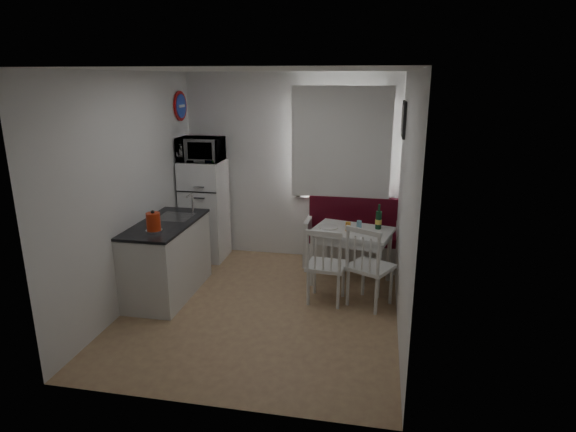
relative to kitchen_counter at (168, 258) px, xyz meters
name	(u,v)px	position (x,y,z in m)	size (l,w,h in m)	color
floor	(263,307)	(1.20, -0.16, -0.46)	(3.00, 3.50, 0.02)	#9B7352
ceiling	(259,70)	(1.20, -0.16, 2.14)	(3.00, 3.50, 0.02)	white
wall_back	(291,168)	(1.20, 1.59, 0.84)	(3.00, 0.02, 2.60)	white
wall_front	(203,254)	(1.20, -1.91, 0.84)	(3.00, 0.02, 2.60)	white
wall_left	(132,191)	(-0.30, -0.16, 0.84)	(0.02, 3.50, 2.60)	white
wall_right	(405,204)	(2.70, -0.16, 0.84)	(0.02, 3.50, 2.60)	white
window	(341,146)	(1.90, 1.56, 1.17)	(1.22, 0.06, 1.47)	silver
curtain	(341,143)	(1.90, 1.49, 1.22)	(1.35, 0.02, 1.50)	white
kitchen_counter	(168,258)	(0.00, 0.00, 0.00)	(0.62, 1.32, 1.16)	silver
wall_sign	(181,106)	(-0.27, 1.29, 1.69)	(0.40, 0.40, 0.03)	#1B3AA7
picture_frame	(403,119)	(2.67, 0.94, 1.59)	(0.04, 0.52, 0.42)	black
bench	(352,243)	(2.11, 1.35, -0.15)	(1.30, 0.50, 0.93)	silver
dining_table	(352,236)	(2.13, 0.72, 0.18)	(1.08, 0.87, 0.71)	silver
chair_left	(326,259)	(1.88, 0.06, 0.11)	(0.46, 0.45, 0.49)	silver
chair_right	(371,259)	(2.38, 0.05, 0.14)	(0.60, 0.61, 0.52)	silver
fridge	(205,210)	(0.02, 1.24, 0.25)	(0.57, 0.57, 1.42)	white
microwave	(201,149)	(0.02, 1.19, 1.13)	(0.59, 0.40, 0.33)	white
kettle	(153,222)	(0.05, -0.38, 0.57)	(0.18, 0.18, 0.24)	red
wine_bottle	(379,217)	(2.45, 0.82, 0.41)	(0.08, 0.08, 0.32)	#123A1F
drinking_glass_orange	(348,226)	(2.08, 0.67, 0.31)	(0.06, 0.06, 0.11)	orange
drinking_glass_blue	(359,225)	(2.21, 0.77, 0.31)	(0.06, 0.06, 0.10)	#78B3CD
plate	(328,227)	(1.83, 0.74, 0.27)	(0.25, 0.25, 0.02)	white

